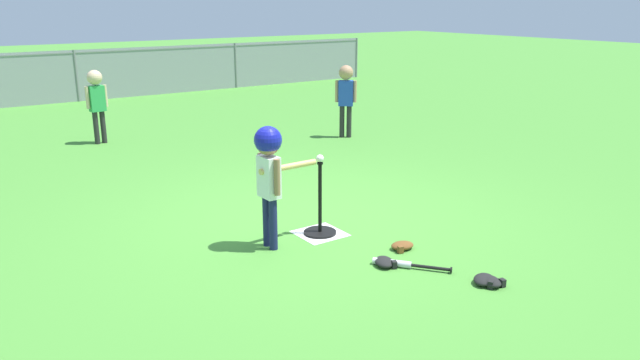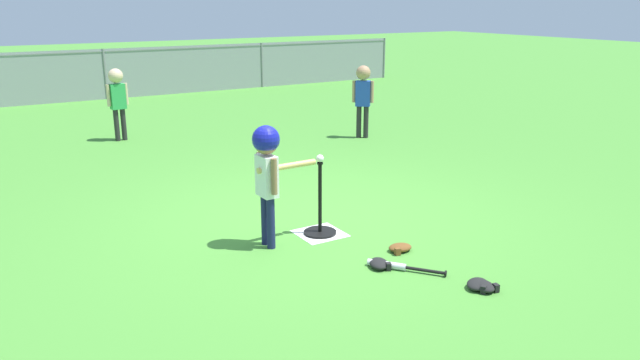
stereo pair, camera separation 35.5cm
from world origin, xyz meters
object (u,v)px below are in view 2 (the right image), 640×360
object	(u,v)px
baseball_on_tee	(320,158)
fielder_deep_center	(117,95)
fielder_near_right	(363,92)
glove_outfield_drop	(484,286)
batting_tee	(320,222)
glove_near_bats	(400,248)
glove_by_plate	(478,284)
spare_bat_silver	(395,266)
glove_tossed_aside	(379,264)
batter_child	(267,161)

from	to	relation	value
baseball_on_tee	fielder_deep_center	bearing A→B (deg)	96.89
fielder_near_right	glove_outfield_drop	xyz separation A→B (m)	(-2.38, -5.09, -0.73)
batting_tee	glove_near_bats	size ratio (longest dim) A/B	2.99
baseball_on_tee	glove_near_bats	bearing A→B (deg)	-62.20
fielder_near_right	glove_by_plate	xyz separation A→B (m)	(-2.41, -5.04, -0.73)
spare_bat_silver	fielder_deep_center	bearing A→B (deg)	96.84
glove_near_bats	glove_tossed_aside	bearing A→B (deg)	-153.57
baseball_on_tee	batter_child	xyz separation A→B (m)	(-0.56, -0.02, 0.05)
glove_tossed_aside	fielder_near_right	bearing A→B (deg)	56.67
batting_tee	batter_child	size ratio (longest dim) A/B	0.64
fielder_near_right	glove_by_plate	distance (m)	5.64
batting_tee	baseball_on_tee	size ratio (longest dim) A/B	9.82
batting_tee	glove_tossed_aside	distance (m)	0.94
fielder_deep_center	glove_by_plate	xyz separation A→B (m)	(1.09, -6.91, -0.72)
fielder_deep_center	glove_near_bats	xyz separation A→B (m)	(1.03, -6.00, -0.72)
glove_by_plate	spare_bat_silver	bearing A→B (deg)	118.56
batter_child	glove_outfield_drop	distance (m)	2.13
batter_child	fielder_near_right	distance (m)	4.83
fielder_deep_center	glove_outfield_drop	world-z (taller)	fielder_deep_center
glove_by_plate	glove_tossed_aside	size ratio (longest dim) A/B	1.00
fielder_deep_center	spare_bat_silver	distance (m)	6.37
glove_near_bats	glove_by_plate	bearing A→B (deg)	-86.04
glove_outfield_drop	batter_child	bearing A→B (deg)	121.79
glove_tossed_aside	spare_bat_silver	bearing A→B (deg)	-46.29
fielder_deep_center	glove_near_bats	distance (m)	6.13
batting_tee	glove_tossed_aside	bearing A→B (deg)	-88.37
batter_child	glove_near_bats	distance (m)	1.44
baseball_on_tee	spare_bat_silver	xyz separation A→B (m)	(0.12, -1.04, -0.73)
baseball_on_tee	fielder_near_right	bearing A→B (deg)	49.70
glove_near_bats	fielder_deep_center	bearing A→B (deg)	99.76
batter_child	glove_tossed_aside	bearing A→B (deg)	-57.29
glove_near_bats	glove_outfield_drop	xyz separation A→B (m)	(0.08, -0.95, 0.00)
spare_bat_silver	glove_near_bats	world-z (taller)	glove_near_bats
spare_bat_silver	glove_tossed_aside	distance (m)	0.13
fielder_near_right	spare_bat_silver	world-z (taller)	fielder_near_right
spare_bat_silver	glove_outfield_drop	size ratio (longest dim) A/B	2.28
fielder_deep_center	batter_child	bearing A→B (deg)	-89.24
baseball_on_tee	fielder_near_right	distance (m)	4.43
fielder_deep_center	glove_near_bats	bearing A→B (deg)	-80.24
batter_child	fielder_deep_center	bearing A→B (deg)	90.76
glove_tossed_aside	batting_tee	bearing A→B (deg)	91.63
batter_child	glove_outfield_drop	world-z (taller)	batter_child
batting_tee	glove_outfield_drop	size ratio (longest dim) A/B	2.94
fielder_deep_center	glove_tossed_aside	world-z (taller)	fielder_deep_center
glove_by_plate	glove_tossed_aside	bearing A→B (deg)	120.93
spare_bat_silver	glove_outfield_drop	world-z (taller)	glove_outfield_drop
batter_child	glove_near_bats	xyz separation A→B (m)	(0.96, -0.74, -0.78)
batting_tee	glove_tossed_aside	xyz separation A→B (m)	(0.03, -0.94, -0.08)
spare_bat_silver	glove_tossed_aside	world-z (taller)	glove_tossed_aside
batting_tee	spare_bat_silver	world-z (taller)	batting_tee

